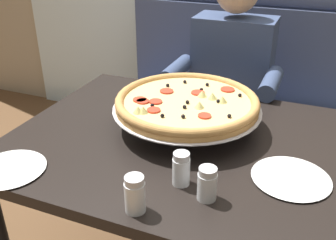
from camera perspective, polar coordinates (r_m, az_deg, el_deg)
booth_bench at (r=2.34m, az=9.20°, el=0.70°), size 1.40×0.78×1.13m
dining_table at (r=1.42m, az=0.74°, el=-5.71°), size 1.15×0.94×0.74m
diner_main at (r=1.97m, az=8.73°, el=5.50°), size 0.54×0.64×1.27m
pizza at (r=1.41m, az=2.83°, el=2.59°), size 0.55×0.55×0.13m
shaker_parmesan at (r=1.07m, az=5.85°, el=-9.74°), size 0.06×0.06×0.10m
shaker_oregano at (r=1.12m, az=1.98°, el=-7.58°), size 0.05×0.05×0.10m
shaker_pepper_flakes at (r=1.03m, az=-4.94°, el=-11.28°), size 0.06×0.06×0.11m
plate_near_left at (r=1.29m, az=-22.61°, el=-6.55°), size 0.22×0.22×0.02m
plate_near_right at (r=1.21m, az=17.89°, el=-7.99°), size 0.24×0.24×0.02m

